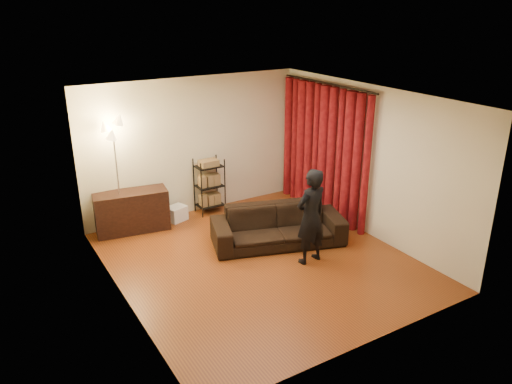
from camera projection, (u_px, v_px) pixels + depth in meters
floor at (260, 261)px, 8.24m from camera, size 5.00×5.00×0.00m
ceiling at (261, 97)px, 7.27m from camera, size 5.00×5.00×0.00m
wall_back at (194, 146)px, 9.75m from camera, size 5.00×0.00×5.00m
wall_front at (374, 248)px, 5.75m from camera, size 5.00×0.00×5.00m
wall_left at (117, 214)px, 6.67m from camera, size 0.00×5.00×5.00m
wall_right at (368, 162)px, 8.84m from camera, size 0.00×5.00×5.00m
curtain_rod at (328, 84)px, 9.25m from camera, size 0.04×2.65×0.04m
curtain at (323, 151)px, 9.71m from camera, size 0.22×2.65×2.55m
sofa at (278, 226)px, 8.72m from camera, size 2.45×1.56×0.67m
person at (311, 217)px, 7.95m from camera, size 0.62×0.45×1.60m
media_cabinet at (132, 211)px, 9.19m from camera, size 1.38×0.69×0.77m
storage_boxes at (177, 213)px, 9.70m from camera, size 0.42×0.37×0.30m
wire_shelf at (209, 186)px, 9.95m from camera, size 0.52×0.38×1.12m
floor_lamp at (118, 179)px, 8.83m from camera, size 0.49×0.49×2.13m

